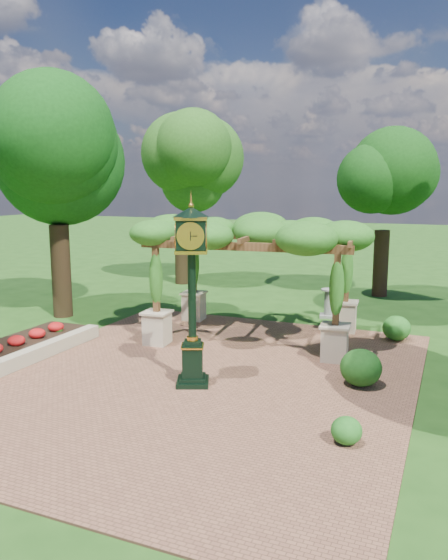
% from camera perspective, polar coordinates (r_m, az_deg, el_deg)
% --- Properties ---
extents(ground, '(120.00, 120.00, 0.00)m').
position_cam_1_polar(ground, '(12.73, -4.51, -11.61)').
color(ground, '#1E4714').
rests_on(ground, ground).
extents(brick_plaza, '(10.00, 12.00, 0.04)m').
position_cam_1_polar(brick_plaza, '(13.55, -2.53, -10.13)').
color(brick_plaza, brown).
rests_on(brick_plaza, ground).
extents(border_wall, '(0.35, 5.00, 0.40)m').
position_cam_1_polar(border_wall, '(15.59, -18.93, -7.29)').
color(border_wall, '#C6B793').
rests_on(border_wall, ground).
extents(flower_bed, '(1.50, 5.00, 0.36)m').
position_cam_1_polar(flower_bed, '(16.19, -21.32, -6.87)').
color(flower_bed, red).
rests_on(flower_bed, ground).
extents(pedestal_clock, '(1.09, 1.09, 4.23)m').
position_cam_1_polar(pedestal_clock, '(12.43, -3.38, 0.04)').
color(pedestal_clock, black).
rests_on(pedestal_clock, brick_plaza).
extents(pergola, '(6.32, 4.32, 3.76)m').
position_cam_1_polar(pergola, '(16.36, 3.35, 4.35)').
color(pergola, beige).
rests_on(pergola, brick_plaza).
extents(sundial, '(0.67, 0.67, 1.03)m').
position_cam_1_polar(sundial, '(19.80, 10.84, -2.58)').
color(sundial, gray).
rests_on(sundial, ground).
extents(shrub_front, '(0.70, 0.70, 0.51)m').
position_cam_1_polar(shrub_front, '(10.43, 12.68, -15.09)').
color(shrub_front, '#20611B').
rests_on(shrub_front, brick_plaza).
extents(shrub_mid, '(1.08, 1.08, 0.87)m').
position_cam_1_polar(shrub_mid, '(13.21, 14.11, -8.87)').
color(shrub_mid, '#1A4A14').
rests_on(shrub_mid, brick_plaza).
extents(shrub_back, '(0.87, 0.87, 0.75)m').
position_cam_1_polar(shrub_back, '(17.27, 17.58, -4.82)').
color(shrub_back, '#23631C').
rests_on(shrub_back, brick_plaza).
extents(tree_west_near, '(4.27, 4.27, 8.48)m').
position_cam_1_polar(tree_west_near, '(20.07, -17.25, 12.75)').
color(tree_west_near, '#342314').
rests_on(tree_west_near, ground).
extents(tree_west_far, '(3.82, 3.82, 7.93)m').
position_cam_1_polar(tree_west_far, '(25.97, -4.49, 11.50)').
color(tree_west_far, '#302212').
rests_on(tree_west_far, ground).
extents(tree_north, '(3.38, 3.38, 7.24)m').
position_cam_1_polar(tree_north, '(23.80, 16.47, 10.16)').
color(tree_north, '#382216').
rests_on(tree_north, ground).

